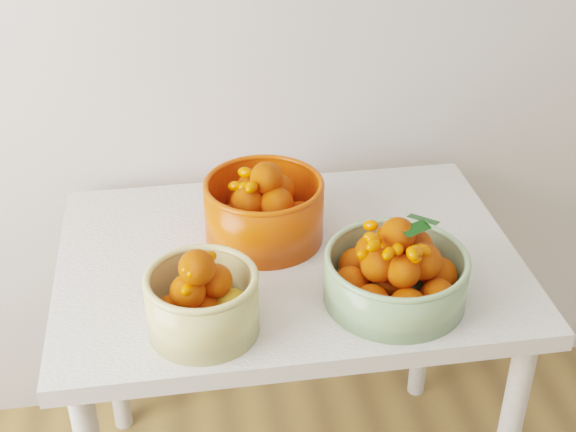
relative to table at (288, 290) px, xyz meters
name	(u,v)px	position (x,y,z in m)	size (l,w,h in m)	color
table	(288,290)	(0.00, 0.00, 0.00)	(1.00, 0.70, 0.75)	silver
bowl_cream	(202,300)	(-0.20, -0.22, 0.17)	(0.24, 0.24, 0.19)	tan
bowl_green	(396,273)	(0.19, -0.19, 0.16)	(0.38, 0.38, 0.19)	#80A571
bowl_orange	(264,209)	(-0.04, 0.08, 0.17)	(0.31, 0.31, 0.19)	red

